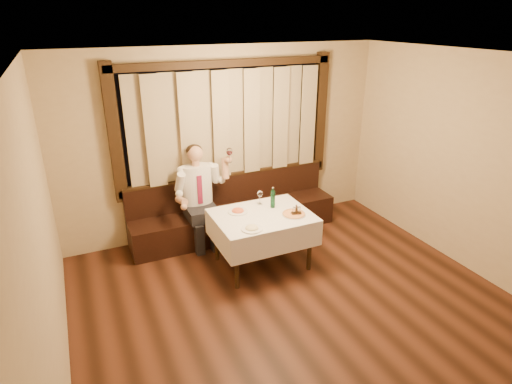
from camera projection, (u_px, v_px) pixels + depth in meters
name	position (u px, v px, depth m)	size (l,w,h in m)	color
room	(291.00, 180.00, 4.70)	(5.01, 6.01, 2.81)	black
banquette	(234.00, 214.00, 6.63)	(3.20, 0.61, 0.94)	black
dining_table	(262.00, 222.00, 5.64)	(1.27, 0.97, 0.76)	black
pizza	(294.00, 214.00, 5.58)	(0.31, 0.31, 0.03)	white
pasta_red	(238.00, 210.00, 5.66)	(0.26, 0.26, 0.09)	white
pasta_cream	(252.00, 227.00, 5.20)	(0.27, 0.27, 0.09)	white
green_bottle	(273.00, 199.00, 5.76)	(0.06, 0.06, 0.29)	#114F2A
table_wine_glass	(260.00, 194.00, 5.84)	(0.08, 0.08, 0.20)	white
cruet_caddy	(296.00, 212.00, 5.57)	(0.14, 0.09, 0.13)	black
seated_man	(199.00, 189.00, 6.13)	(0.84, 0.63, 1.50)	black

